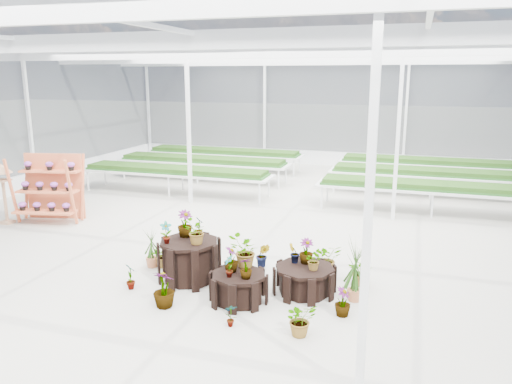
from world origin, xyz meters
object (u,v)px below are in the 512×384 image
(bird_table, at_px, (4,194))
(plinth_tall, at_px, (190,260))
(plinth_mid, at_px, (239,288))
(shelf_rack, at_px, (48,189))
(plinth_low, at_px, (305,280))

(bird_table, bearing_deg, plinth_tall, -14.51)
(plinth_mid, distance_m, shelf_rack, 7.13)
(plinth_low, xyz_separation_m, shelf_rack, (-7.42, 2.34, 0.65))
(plinth_tall, relative_size, shelf_rack, 0.65)
(plinth_tall, bearing_deg, plinth_low, 2.60)
(shelf_rack, bearing_deg, plinth_low, -29.87)
(plinth_low, bearing_deg, plinth_tall, -177.40)
(plinth_mid, distance_m, bird_table, 7.85)
(plinth_tall, relative_size, bird_table, 0.72)
(plinth_tall, height_order, bird_table, bird_table)
(plinth_tall, distance_m, bird_table, 6.51)
(plinth_tall, bearing_deg, shelf_rack, 154.99)
(plinth_tall, xyz_separation_m, bird_table, (-6.20, 1.94, 0.41))
(plinth_mid, xyz_separation_m, shelf_rack, (-6.42, 3.04, 0.64))
(plinth_mid, relative_size, bird_table, 0.61)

